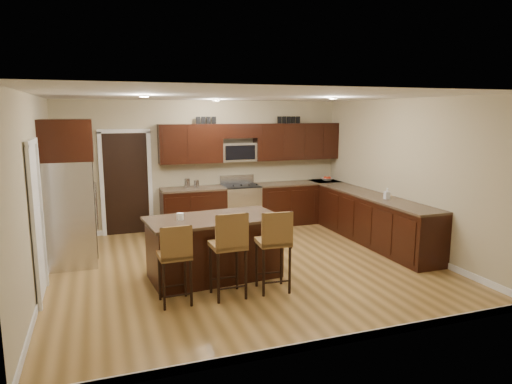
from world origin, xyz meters
name	(u,v)px	position (x,y,z in m)	size (l,w,h in m)	color
floor	(246,266)	(0.00, 0.00, 0.00)	(6.00, 6.00, 0.00)	#A27A40
ceiling	(245,96)	(0.00, 0.00, 2.70)	(6.00, 6.00, 0.00)	silver
wall_back	(206,165)	(0.00, 2.75, 1.35)	(6.00, 6.00, 0.00)	tan
wall_left	(35,195)	(-3.00, 0.00, 1.35)	(5.50, 5.50, 0.00)	tan
wall_right	(406,175)	(3.00, 0.00, 1.35)	(5.50, 5.50, 0.00)	tan
base_cabinets	(313,212)	(1.90, 1.45, 0.46)	(4.02, 3.96, 0.92)	black
upper_cabinets	(255,141)	(1.04, 2.58, 1.84)	(4.00, 0.33, 0.80)	black
range	(241,206)	(0.68, 2.45, 0.47)	(0.76, 0.64, 1.11)	silver
microwave	(238,152)	(0.68, 2.60, 1.62)	(0.76, 0.31, 0.40)	silver
doorway	(126,184)	(-1.65, 2.73, 1.03)	(0.85, 0.03, 2.06)	black
pantry_door	(36,224)	(-2.98, -0.30, 1.02)	(0.03, 0.80, 2.04)	white
letter_decor	(248,120)	(0.90, 2.58, 2.29)	(2.20, 0.03, 0.15)	black
island	(214,249)	(-0.60, -0.30, 0.43)	(2.05, 1.21, 0.92)	black
stool_left	(175,255)	(-1.31, -1.14, 0.67)	(0.41, 0.41, 1.07)	olive
stool_mid	(229,245)	(-0.60, -1.15, 0.74)	(0.45, 0.45, 1.18)	olive
stool_right	(274,242)	(0.04, -1.15, 0.72)	(0.46, 0.46, 1.15)	olive
refrigerator	(70,191)	(-2.62, 1.07, 1.21)	(0.79, 0.92, 2.35)	silver
floor_mat	(215,243)	(-0.14, 1.46, 0.01)	(0.90, 0.60, 0.01)	olive
fruit_bowl	(327,179)	(2.75, 2.45, 0.95)	(0.26, 0.26, 0.06)	silver
soap_bottle	(387,194)	(2.70, 0.10, 1.02)	(0.09, 0.09, 0.20)	#B2B2B2
canister_tall	(187,183)	(-0.47, 2.45, 1.02)	(0.12, 0.12, 0.20)	silver
canister_short	(196,184)	(-0.28, 2.45, 1.00)	(0.11, 0.11, 0.16)	silver
island_jar	(180,217)	(-1.10, -0.30, 0.97)	(0.10, 0.10, 0.10)	white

